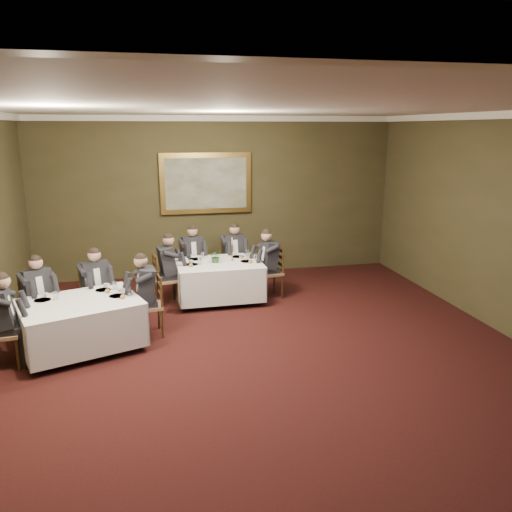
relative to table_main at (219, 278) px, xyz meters
name	(u,v)px	position (x,y,z in m)	size (l,w,h in m)	color
ground	(272,374)	(0.27, -3.12, -0.45)	(10.00, 10.00, 0.00)	black
ceiling	(274,106)	(0.27, -3.12, 3.05)	(8.00, 10.00, 0.10)	silver
back_wall	(218,197)	(0.27, 1.88, 1.30)	(8.00, 0.10, 3.50)	#37351B
crown_molding	(274,111)	(0.27, -3.12, 2.99)	(8.00, 10.00, 0.12)	white
table_main	(219,278)	(0.00, 0.00, 0.00)	(1.63, 1.25, 0.67)	black
table_second	(81,321)	(-2.33, -1.75, 0.00)	(2.01, 1.77, 0.67)	black
chair_main_backleft	(192,276)	(-0.45, 0.82, -0.17)	(0.53, 0.51, 1.00)	#8E6A48
diner_main_backleft	(192,265)	(-0.44, 0.81, 0.06)	(0.50, 0.56, 1.35)	black
chair_main_backright	(234,273)	(0.42, 0.83, -0.17)	(0.49, 0.47, 1.00)	#8E6A48
diner_main_backright	(234,263)	(0.42, 0.82, 0.06)	(0.46, 0.53, 1.35)	black
chair_main_endleft	(166,290)	(-1.02, -0.01, -0.17)	(0.49, 0.50, 1.00)	#8E6A48
diner_main_endleft	(166,278)	(-1.01, -0.01, 0.06)	(0.54, 0.47, 1.35)	black
chair_main_endright	(271,283)	(1.02, 0.01, -0.17)	(0.49, 0.50, 1.00)	#8E6A48
diner_main_endright	(270,272)	(1.01, 0.01, 0.06)	(0.54, 0.47, 1.35)	black
chair_sec_backleft	(40,319)	(-3.05, -1.09, -0.17)	(0.60, 0.59, 1.00)	#8E6A48
diner_sec_backleft	(39,306)	(-3.04, -1.10, 0.06)	(0.60, 0.62, 1.35)	black
chair_sec_backright	(97,309)	(-2.20, -0.79, -0.17)	(0.57, 0.56, 1.00)	#8E6A48
diner_sec_backright	(96,296)	(-2.19, -0.80, 0.06)	(0.56, 0.60, 1.35)	black
chair_sec_endright	(150,318)	(-1.33, -1.40, -0.17)	(0.47, 0.48, 1.00)	#8E6A48
diner_sec_endright	(148,304)	(-1.34, -1.40, 0.06)	(0.52, 0.45, 1.35)	black
chair_sec_endleft	(4,348)	(-3.33, -2.11, -0.17)	(0.47, 0.48, 1.00)	#8E6A48
diner_sec_endleft	(3,332)	(-3.32, -2.11, 0.06)	(0.52, 0.45, 1.35)	black
centerpiece	(216,256)	(-0.06, -0.01, 0.45)	(0.24, 0.21, 0.27)	#2D5926
candlestick	(232,252)	(0.27, 0.07, 0.49)	(0.07, 0.07, 0.47)	#A97333
place_setting_table_main	(197,257)	(-0.38, 0.36, 0.35)	(0.33, 0.31, 0.14)	white
place_setting_table_second	(46,297)	(-2.82, -1.55, 0.35)	(0.33, 0.31, 0.14)	white
painting	(206,183)	(0.00, 1.82, 1.62)	(1.99, 0.09, 1.32)	gold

